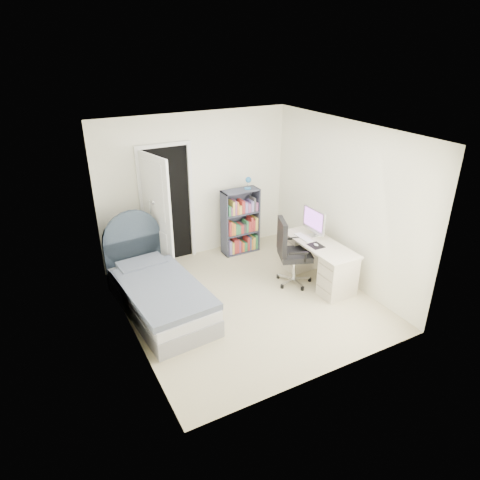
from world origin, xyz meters
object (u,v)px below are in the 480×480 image
desk (318,260)px  office_chair (290,249)px  nightstand (141,248)px  bed (158,292)px  floor_lamp (155,244)px  bookcase (241,224)px

desk → office_chair: 0.53m
nightstand → office_chair: 2.43m
nightstand → office_chair: office_chair is taller
bed → floor_lamp: (0.31, 1.03, 0.25)m
nightstand → office_chair: size_ratio=0.60×
bed → office_chair: bearing=-7.2°
nightstand → office_chair: bearing=-36.7°
office_chair → bed: bearing=172.8°
floor_lamp → desk: (2.20, -1.44, -0.16)m
office_chair → floor_lamp: bearing=143.5°
bed → nightstand: bed is taller
bed → bookcase: bookcase is taller
bed → desk: size_ratio=1.51×
floor_lamp → office_chair: (1.75, -1.29, 0.07)m
bed → nightstand: size_ratio=3.18×
bed → desk: bearing=-9.3°
floor_lamp → bookcase: 1.61m
bed → office_chair: bed is taller
floor_lamp → bookcase: (1.61, 0.05, 0.01)m
bookcase → desk: size_ratio=1.02×
bed → office_chair: size_ratio=1.90×
bed → floor_lamp: 1.11m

